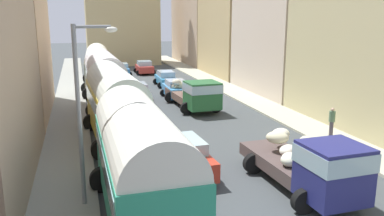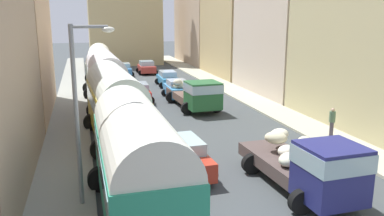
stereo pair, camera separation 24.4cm
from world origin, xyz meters
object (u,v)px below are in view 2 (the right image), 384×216
Objects in this scene: parked_bus_0 at (137,157)px; cargo_truck_0 at (308,164)px; cargo_truck_1 at (196,94)px; parked_bus_1 at (115,101)px; parked_bus_2 at (105,76)px; pedestrian_0 at (332,121)px; car_2 at (147,67)px; car_4 at (138,92)px; car_1 at (168,79)px; car_0 at (177,89)px; parked_bus_3 at (100,65)px; streetlamp_near at (81,103)px; car_3 at (184,156)px; car_5 at (124,69)px.

parked_bus_0 is 1.24× the size of cargo_truck_0.
parked_bus_0 is 1.14× the size of cargo_truck_1.
parked_bus_1 is 9.00m from parked_bus_2.
car_2 is at bearing 101.55° from pedestrian_0.
parked_bus_0 is at bearing 179.39° from cargo_truck_0.
car_2 is 0.86× the size of car_4.
parked_bus_2 reaches higher than car_4.
parked_bus_0 reaches higher than car_1.
parked_bus_1 is at bearing 90.00° from parked_bus_0.
car_0 is at bearing 72.93° from parked_bus_0.
parked_bus_3 reaches higher than cargo_truck_0.
car_1 is (0.02, 26.02, -0.55)m from cargo_truck_0.
parked_bus_1 reaches higher than parked_bus_0.
parked_bus_3 reaches higher than parked_bus_0.
parked_bus_0 is 1.25× the size of streetlamp_near.
parked_bus_2 is 16.80m from streetlamp_near.
parked_bus_0 is 26.80m from car_1.
streetlamp_near reaches higher than car_3.
cargo_truck_1 is at bearing 59.45° from streetlamp_near.
car_0 is at bearing 91.44° from cargo_truck_0.
car_2 is (-0.65, 35.21, -0.52)m from cargo_truck_0.
streetlamp_near is (-1.71, -16.64, 1.53)m from parked_bus_2.
parked_bus_2 is 2.32× the size of car_3.
cargo_truck_0 is at bearing -130.55° from pedestrian_0.
car_2 is (5.88, 26.15, -1.50)m from parked_bus_1.
parked_bus_1 is 12.23m from pedestrian_0.
cargo_truck_1 is (6.42, 15.13, -0.98)m from parked_bus_0.
parked_bus_2 is at bearing -164.65° from car_0.
parked_bus_1 is 18.00m from parked_bus_3.
car_4 is 15.03m from car_5.
parked_bus_2 is 1.38× the size of cargo_truck_1.
car_2 is 34.77m from streetlamp_near.
parked_bus_0 is 2.26× the size of car_2.
car_5 is at bearing 107.15° from pedestrian_0.
cargo_truck_1 reaches higher than pedestrian_0.
cargo_truck_1 is 1.84× the size of car_5.
parked_bus_3 reaches higher than car_0.
parked_bus_0 is 16.46m from cargo_truck_1.
car_1 is at bearing 68.85° from parked_bus_1.
cargo_truck_1 is 12.30m from car_3.
car_1 is at bearing 71.42° from streetlamp_near.
parked_bus_2 reaches higher than pedestrian_0.
car_3 is 5.64m from streetlamp_near.
cargo_truck_0 reaches higher than car_2.
parked_bus_2 reaches higher than parked_bus_0.
car_0 is at bearing -94.72° from car_1.
cargo_truck_0 is at bearing -41.29° from car_3.
car_3 is at bearing -65.66° from parked_bus_1.
car_4 is 18.87m from streetlamp_near.
parked_bus_2 is 2.74× the size of car_2.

